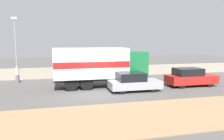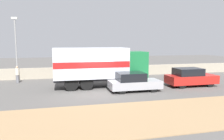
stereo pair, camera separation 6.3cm
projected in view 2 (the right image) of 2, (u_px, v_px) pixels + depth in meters
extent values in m
plane|color=#514F4C|center=(97.00, 92.00, 16.95)|extent=(80.00, 80.00, 0.00)
cube|color=#937551|center=(117.00, 118.00, 11.14)|extent=(60.00, 5.16, 0.04)
cube|color=#A39984|center=(86.00, 72.00, 24.15)|extent=(60.00, 0.35, 1.15)
cylinder|color=gray|center=(16.00, 51.00, 21.53)|extent=(0.14, 0.14, 6.01)
cube|color=beige|center=(14.00, 18.00, 21.13)|extent=(0.56, 0.28, 0.20)
cube|color=#196B38|center=(135.00, 66.00, 19.35)|extent=(1.74, 2.12, 2.56)
cube|color=black|center=(144.00, 60.00, 19.48)|extent=(0.06, 1.80, 1.12)
cube|color=#2D2D33|center=(91.00, 79.00, 18.56)|extent=(6.14, 1.36, 0.25)
cube|color=silver|center=(91.00, 63.00, 18.38)|extent=(6.14, 2.46, 2.48)
cube|color=red|center=(91.00, 64.00, 18.39)|extent=(6.11, 2.48, 0.50)
cylinder|color=black|center=(131.00, 78.00, 20.36)|extent=(1.08, 0.28, 1.08)
cylinder|color=black|center=(138.00, 81.00, 18.65)|extent=(1.08, 0.28, 1.08)
cylinder|color=black|center=(70.00, 80.00, 19.05)|extent=(1.08, 0.28, 1.08)
cylinder|color=black|center=(71.00, 84.00, 17.34)|extent=(1.08, 0.28, 1.08)
cylinder|color=black|center=(84.00, 80.00, 19.34)|extent=(1.08, 0.28, 1.08)
cylinder|color=black|center=(87.00, 84.00, 17.62)|extent=(1.08, 0.28, 1.08)
cube|color=#9E9EA3|center=(135.00, 84.00, 17.35)|extent=(4.09, 1.86, 0.60)
cube|color=black|center=(131.00, 77.00, 17.19)|extent=(2.13, 1.71, 0.65)
cylinder|color=black|center=(146.00, 84.00, 18.45)|extent=(0.64, 0.20, 0.64)
cylinder|color=black|center=(154.00, 88.00, 16.89)|extent=(0.64, 0.20, 0.64)
cylinder|color=black|center=(117.00, 86.00, 17.86)|extent=(0.64, 0.20, 0.64)
cylinder|color=black|center=(122.00, 90.00, 16.30)|extent=(0.64, 0.20, 0.64)
cube|color=#B21E19|center=(191.00, 79.00, 19.25)|extent=(4.38, 1.81, 0.72)
cube|color=black|center=(188.00, 72.00, 19.08)|extent=(2.28, 1.67, 0.62)
cylinder|color=black|center=(199.00, 80.00, 20.35)|extent=(0.67, 0.20, 0.67)
cylinder|color=black|center=(210.00, 83.00, 18.84)|extent=(0.67, 0.20, 0.67)
cylinder|color=black|center=(173.00, 81.00, 19.72)|extent=(0.67, 0.20, 0.67)
cylinder|color=black|center=(182.00, 85.00, 18.21)|extent=(0.67, 0.20, 0.67)
cylinder|color=slate|center=(18.00, 79.00, 20.63)|extent=(0.27, 0.27, 0.78)
cylinder|color=beige|center=(17.00, 72.00, 20.54)|extent=(0.36, 0.36, 0.65)
sphere|color=tan|center=(17.00, 67.00, 20.49)|extent=(0.21, 0.21, 0.21)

